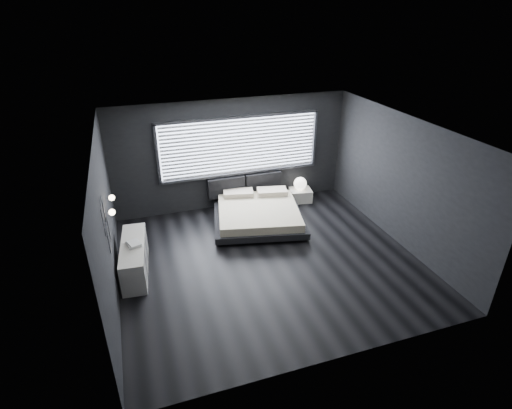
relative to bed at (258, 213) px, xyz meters
name	(u,v)px	position (x,y,z in m)	size (l,w,h in m)	color
room	(270,200)	(-0.30, -1.59, 1.15)	(6.04, 6.00, 2.80)	black
window	(240,146)	(-0.10, 1.11, 1.36)	(4.14, 0.09, 1.52)	white
headboard	(245,185)	(-0.01, 1.05, 0.32)	(1.96, 0.16, 0.52)	black
sconce_near	(112,212)	(-3.18, -1.54, 1.35)	(0.18, 0.11, 0.11)	silver
sconce_far	(112,198)	(-3.18, -0.94, 1.35)	(0.18, 0.11, 0.11)	silver
wall_art_upper	(103,216)	(-3.28, -2.14, 1.60)	(0.01, 0.48, 0.48)	#47474C
wall_art_lower	(108,234)	(-3.28, -1.89, 1.13)	(0.01, 0.48, 0.48)	#47474C
bed	(258,213)	(0.00, 0.00, 0.00)	(2.50, 2.43, 0.55)	black
nightstand	(300,195)	(1.47, 0.79, -0.09)	(0.57, 0.47, 0.33)	silver
orb_lamp	(300,184)	(1.45, 0.80, 0.25)	(0.34, 0.34, 0.34)	white
dresser	(135,258)	(-2.95, -1.11, 0.07)	(0.60, 1.65, 0.65)	silver
book_stack	(134,244)	(-2.92, -1.16, 0.42)	(0.30, 0.36, 0.06)	silver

